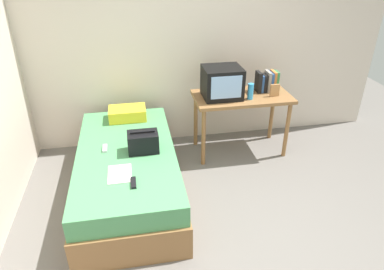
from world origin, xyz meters
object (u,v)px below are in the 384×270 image
desk (242,103)px  water_bottle (250,91)px  picture_frame (275,90)px  bed (128,173)px  pillow (127,113)px  book_row (267,82)px  magazine (120,174)px  remote_silver (105,148)px  remote_dark (134,183)px  tv (222,82)px  handbag (143,142)px

desk → water_bottle: (0.05, -0.13, 0.19)m
picture_frame → desk: bearing=165.0°
bed → pillow: 0.81m
book_row → picture_frame: (0.03, -0.18, -0.04)m
book_row → magazine: size_ratio=0.90×
bed → remote_silver: bearing=163.5°
remote_dark → remote_silver: size_ratio=1.08×
magazine → book_row: bearing=32.4°
bed → book_row: size_ratio=7.65×
book_row → pillow: size_ratio=0.61×
pillow → remote_silver: size_ratio=2.97×
magazine → remote_silver: (-0.15, 0.47, 0.01)m
bed → tv: size_ratio=4.55×
magazine → remote_dark: remote_dark is taller
water_bottle → book_row: size_ratio=0.72×
remote_silver → pillow: bearing=69.9°
remote_dark → book_row: bearing=37.9°
magazine → pillow: bearing=85.0°
bed → picture_frame: (1.78, 0.56, 0.57)m
bed → magazine: (-0.06, -0.41, 0.28)m
book_row → remote_dark: size_ratio=1.68×
water_bottle → book_row: 0.35m
pillow → remote_dark: 1.30m
desk → remote_dark: (-1.35, -1.23, -0.12)m
picture_frame → remote_silver: bearing=-165.9°
book_row → handbag: (-1.57, -0.78, -0.24)m
tv → remote_silver: (-1.36, -0.59, -0.40)m
picture_frame → handbag: 1.72m
bed → picture_frame: bearing=17.5°
water_bottle → remote_silver: bearing=-164.3°
handbag → remote_silver: bearing=165.6°
picture_frame → pillow: size_ratio=0.35×
water_bottle → picture_frame: bearing=5.4°
bed → handbag: (0.18, -0.04, 0.37)m
bed → book_row: book_row is taller
book_row → handbag: 1.76m
desk → book_row: size_ratio=4.44×
handbag → water_bottle: bearing=23.8°
handbag → remote_dark: (-0.12, -0.54, -0.09)m
bed → magazine: magazine is taller
bed → remote_silver: remote_silver is taller
water_bottle → pillow: 1.46m
picture_frame → pillow: picture_frame is taller
desk → picture_frame: picture_frame is taller
tv → book_row: 0.60m
picture_frame → remote_dark: 2.08m
bed → handbag: bearing=-12.0°
handbag → pillow: bearing=100.3°
handbag → remote_dark: bearing=-102.8°
tv → picture_frame: size_ratio=2.98×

